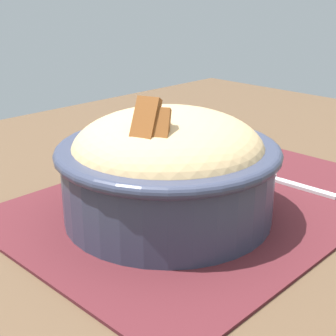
{
  "coord_description": "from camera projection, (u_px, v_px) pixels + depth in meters",
  "views": [
    {
      "loc": [
        -0.39,
        -0.31,
        0.98
      ],
      "look_at": [
        -0.07,
        0.01,
        0.82
      ],
      "focal_mm": 53.43,
      "sensor_mm": 36.0,
      "label": 1
    }
  ],
  "objects": [
    {
      "name": "table",
      "position": [
        216.0,
        260.0,
        0.56
      ],
      "size": [
        1.09,
        0.94,
        0.76
      ],
      "color": "#4C3826",
      "rests_on": "ground_plane"
    },
    {
      "name": "placemat",
      "position": [
        205.0,
        201.0,
        0.53
      ],
      "size": [
        0.41,
        0.3,
        0.0
      ],
      "primitive_type": "cube",
      "rotation": [
        0.0,
        0.0,
        0.02
      ],
      "color": "#47191E",
      "rests_on": "table"
    },
    {
      "name": "bowl",
      "position": [
        168.0,
        165.0,
        0.47
      ],
      "size": [
        0.25,
        0.25,
        0.13
      ],
      "color": "#2D3347",
      "rests_on": "placemat"
    },
    {
      "name": "fork",
      "position": [
        277.0,
        180.0,
        0.58
      ],
      "size": [
        0.02,
        0.13,
        0.0
      ],
      "color": "#B5B5B5",
      "rests_on": "placemat"
    }
  ]
}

